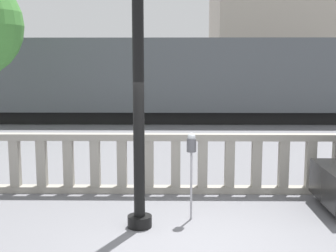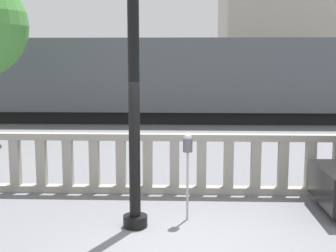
% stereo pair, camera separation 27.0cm
% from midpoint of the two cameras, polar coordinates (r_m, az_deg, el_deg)
% --- Properties ---
extents(ground_plane, '(160.00, 160.00, 0.00)m').
position_cam_midpoint_polar(ground_plane, '(7.44, 3.60, -14.62)').
color(ground_plane, slate).
extents(balustrade, '(17.58, 0.24, 1.29)m').
position_cam_midpoint_polar(balustrade, '(10.05, 3.22, -4.60)').
color(balustrade, gray).
rests_on(balustrade, ground).
extents(lamppost, '(0.42, 0.42, 5.73)m').
position_cam_midpoint_polar(lamppost, '(7.76, -3.23, 9.60)').
color(lamppost, black).
rests_on(lamppost, ground).
extents(parking_meter, '(0.17, 0.17, 1.59)m').
position_cam_midpoint_polar(parking_meter, '(8.28, 3.35, -2.96)').
color(parking_meter, '#99999E').
rests_on(parking_meter, ground).
extents(train_near, '(24.34, 3.04, 4.30)m').
position_cam_midpoint_polar(train_near, '(21.37, 7.55, 5.77)').
color(train_near, black).
rests_on(train_near, ground).
extents(building_block, '(8.39, 9.48, 11.24)m').
position_cam_midpoint_polar(building_block, '(36.06, 13.66, 12.52)').
color(building_block, '#ADA393').
rests_on(building_block, ground).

